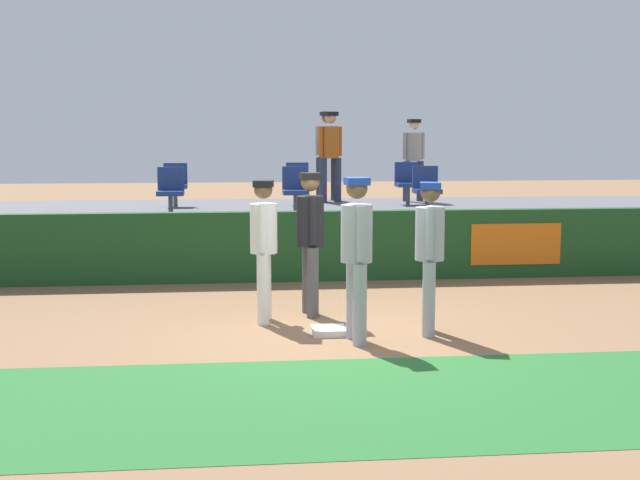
{
  "coord_description": "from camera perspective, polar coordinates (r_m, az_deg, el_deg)",
  "views": [
    {
      "loc": [
        -1.25,
        -9.77,
        2.41
      ],
      "look_at": [
        -0.09,
        1.17,
        1.0
      ],
      "focal_mm": 48.45,
      "sensor_mm": 36.0,
      "label": 1
    }
  ],
  "objects": [
    {
      "name": "seat_front_right",
      "position": [
        15.49,
        7.04,
        3.51
      ],
      "size": [
        0.46,
        0.44,
        0.84
      ],
      "color": "#4C4C51",
      "rests_on": "bleacher_platform"
    },
    {
      "name": "player_fielder_home",
      "position": [
        10.81,
        -3.71,
        -0.04
      ],
      "size": [
        0.39,
        0.54,
        1.79
      ],
      "rotation": [
        0.0,
        0.0,
        -1.71
      ],
      "color": "white",
      "rests_on": "ground_plane"
    },
    {
      "name": "ground_plane",
      "position": [
        10.14,
        1.19,
        -6.45
      ],
      "size": [
        60.0,
        60.0,
        0.0
      ],
      "primitive_type": "plane",
      "color": "#846042"
    },
    {
      "name": "player_coach_visitor",
      "position": [
        10.21,
        7.25,
        -0.44
      ],
      "size": [
        0.41,
        0.49,
        1.8
      ],
      "rotation": [
        0.0,
        0.0,
        -1.81
      ],
      "color": "#9EA3AD",
      "rests_on": "ground_plane"
    },
    {
      "name": "seat_back_right",
      "position": [
        17.25,
        5.79,
        3.91
      ],
      "size": [
        0.47,
        0.44,
        0.84
      ],
      "color": "#4C4C51",
      "rests_on": "bleacher_platform"
    },
    {
      "name": "spectator_hooded",
      "position": [
        17.68,
        0.7,
        5.96
      ],
      "size": [
        0.49,
        0.45,
        1.84
      ],
      "rotation": [
        0.0,
        0.0,
        3.48
      ],
      "color": "#33384C",
      "rests_on": "bleacher_platform"
    },
    {
      "name": "player_runner_visitor",
      "position": [
        9.74,
        2.43,
        -0.5
      ],
      "size": [
        0.39,
        0.53,
        1.88
      ],
      "rotation": [
        0.0,
        0.0,
        -1.48
      ],
      "color": "#9EA3AD",
      "rests_on": "ground_plane"
    },
    {
      "name": "player_umpire",
      "position": [
        11.15,
        -0.65,
        0.45
      ],
      "size": [
        0.38,
        0.52,
        1.86
      ],
      "rotation": [
        0.0,
        0.0,
        -1.48
      ],
      "color": "#4C4C51",
      "rests_on": "ground_plane"
    },
    {
      "name": "seat_back_center",
      "position": [
        16.94,
        -1.48,
        3.88
      ],
      "size": [
        0.44,
        0.44,
        0.84
      ],
      "color": "#4C4C51",
      "rests_on": "bleacher_platform"
    },
    {
      "name": "seat_front_center",
      "position": [
        15.14,
        -1.64,
        3.47
      ],
      "size": [
        0.44,
        0.44,
        0.84
      ],
      "color": "#4C4C51",
      "rests_on": "bleacher_platform"
    },
    {
      "name": "bleacher_platform",
      "position": [
        16.35,
        -1.63,
        0.47
      ],
      "size": [
        18.0,
        4.8,
        0.93
      ],
      "primitive_type": "cube",
      "color": "#59595E",
      "rests_on": "ground_plane"
    },
    {
      "name": "spectator_capped",
      "position": [
        18.09,
        0.48,
        6.01
      ],
      "size": [
        0.51,
        0.43,
        1.85
      ],
      "rotation": [
        0.0,
        0.0,
        3.38
      ],
      "color": "#33384C",
      "rests_on": "bleacher_platform"
    },
    {
      "name": "seat_back_left",
      "position": [
        16.92,
        -9.54,
        3.78
      ],
      "size": [
        0.45,
        0.44,
        0.84
      ],
      "color": "#4C4C51",
      "rests_on": "bleacher_platform"
    },
    {
      "name": "first_base",
      "position": [
        10.29,
        0.59,
        -6.02
      ],
      "size": [
        0.4,
        0.4,
        0.08
      ],
      "primitive_type": "cube",
      "color": "white",
      "rests_on": "ground_plane"
    },
    {
      "name": "spectator_casual",
      "position": [
        18.06,
        6.2,
        5.68
      ],
      "size": [
        0.47,
        0.36,
        1.7
      ],
      "rotation": [
        0.0,
        0.0,
        3.28
      ],
      "color": "#33384C",
      "rests_on": "bleacher_platform"
    },
    {
      "name": "seat_front_left",
      "position": [
        15.13,
        -9.84,
        3.36
      ],
      "size": [
        0.46,
        0.44,
        0.84
      ],
      "color": "#4C4C51",
      "rests_on": "bleacher_platform"
    },
    {
      "name": "grass_foreground_strip",
      "position": [
        7.88,
        3.41,
        -10.5
      ],
      "size": [
        18.0,
        2.8,
        0.01
      ],
      "primitive_type": "cube",
      "color": "#26662B",
      "rests_on": "ground_plane"
    },
    {
      "name": "field_wall",
      "position": [
        13.8,
        -0.74,
        -0.4
      ],
      "size": [
        18.0,
        0.26,
        1.12
      ],
      "color": "#19471E",
      "rests_on": "ground_plane"
    }
  ]
}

